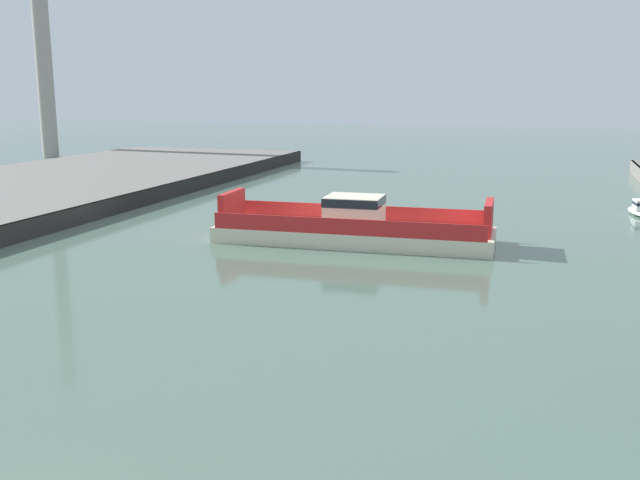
% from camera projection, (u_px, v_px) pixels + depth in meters
% --- Properties ---
extents(chain_ferry, '(19.76, 6.78, 3.31)m').
position_uv_depth(chain_ferry, '(354.00, 228.00, 51.01)').
color(chain_ferry, beige).
rests_on(chain_ferry, ground).
extents(smokestack_distant_a, '(2.71, 2.71, 38.25)m').
position_uv_depth(smokestack_distant_a, '(41.00, 26.00, 110.40)').
color(smokestack_distant_a, '#9E998E').
rests_on(smokestack_distant_a, ground).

